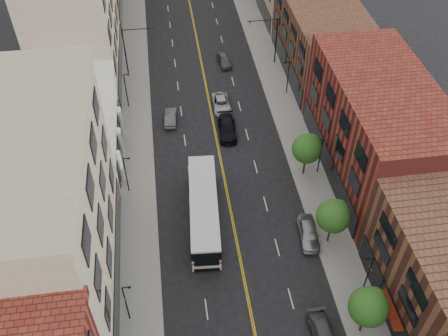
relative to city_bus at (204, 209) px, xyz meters
name	(u,v)px	position (x,y,z in m)	size (l,w,h in m)	color
sidewalk_left	(137,129)	(-6.98, 16.46, -1.90)	(4.00, 110.00, 0.15)	gray
sidewalk_right	(287,116)	(13.02, 16.46, -1.90)	(4.00, 110.00, 0.15)	gray
bldg_l_tanoffice	(44,220)	(-13.98, -5.54, 7.02)	(10.00, 22.00, 18.00)	gray
bldg_l_white	(73,130)	(-13.98, 12.46, 2.02)	(10.00, 14.00, 8.00)	silver
bldg_l_far_a	(75,21)	(-13.98, 29.46, 7.02)	(10.00, 20.00, 18.00)	gray
bldg_r_mid	(377,129)	(20.02, 5.46, 4.02)	(10.00, 22.00, 12.00)	maroon
bldg_r_far_a	(322,41)	(20.02, 26.46, 3.02)	(10.00, 20.00, 10.00)	brown
tree_r_1	(369,306)	(12.41, -14.46, 2.15)	(3.40, 3.40, 5.59)	black
tree_r_2	(334,215)	(12.41, -4.46, 2.15)	(3.40, 3.40, 5.59)	black
tree_r_3	(308,148)	(12.41, 5.54, 2.15)	(3.40, 3.40, 5.59)	black
lamp_l_1	(126,302)	(-7.93, -10.54, 0.99)	(0.81, 0.55, 5.05)	black
lamp_l_2	(126,173)	(-7.93, 5.46, 0.99)	(0.81, 0.55, 5.05)	black
lamp_l_3	(126,89)	(-7.93, 21.46, 0.99)	(0.81, 0.55, 5.05)	black
lamp_r_1	(368,272)	(13.97, -10.54, 0.99)	(0.81, 0.55, 5.05)	black
lamp_r_2	(320,154)	(13.97, 5.46, 0.99)	(0.81, 0.55, 5.05)	black
lamp_r_3	(288,76)	(13.97, 21.46, 0.99)	(0.81, 0.55, 5.05)	black
signal_mast_left	(129,46)	(-7.25, 29.46, 2.67)	(4.49, 0.18, 7.20)	black
signal_mast_right	(272,36)	(13.28, 29.46, 2.67)	(4.49, 0.18, 7.20)	black
city_bus	(204,209)	(0.00, 0.00, 0.00)	(3.89, 13.40, 3.40)	silver
car_parked_mid	(324,336)	(8.82, -14.92, -1.27)	(1.99, 4.89, 1.42)	#46474B
car_parked_far	(308,233)	(10.42, -3.80, -1.16)	(1.93, 4.80, 1.63)	#9D9FA4
car_lane_behind	(171,117)	(-2.48, 17.50, -1.30)	(1.45, 4.15, 1.37)	#535358
car_lane_a	(227,128)	(4.52, 14.07, -1.19)	(2.22, 5.45, 1.58)	black
car_lane_b	(221,104)	(4.52, 19.40, -1.28)	(2.32, 5.04, 1.40)	#BABEC3
car_lane_c	(224,60)	(6.41, 30.16, -1.26)	(1.69, 4.20, 1.43)	#4E4E53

